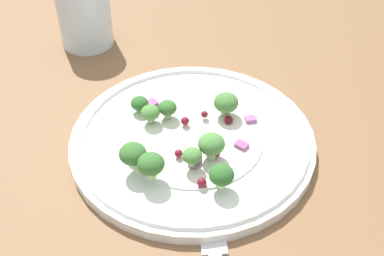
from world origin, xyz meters
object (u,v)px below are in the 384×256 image
object	(u,v)px
plate	(192,141)
broccoli_floret_0	(147,164)
broccoli_floret_1	(150,113)
water_glass	(84,15)
broccoli_floret_2	(222,175)

from	to	relation	value
plate	broccoli_floret_0	distance (cm)	8.00
broccoli_floret_1	water_glass	world-z (taller)	water_glass
broccoli_floret_0	plate	bearing A→B (deg)	-107.43
broccoli_floret_1	broccoli_floret_2	size ratio (longest dim) A/B	0.85
broccoli_floret_1	plate	bearing A→B (deg)	169.98
broccoli_floret_2	broccoli_floret_1	bearing A→B (deg)	-34.83
broccoli_floret_0	broccoli_floret_2	world-z (taller)	broccoli_floret_0
plate	broccoli_floret_1	bearing A→B (deg)	-10.02
water_glass	plate	bearing A→B (deg)	142.10
broccoli_floret_0	broccoli_floret_1	world-z (taller)	broccoli_floret_0
broccoli_floret_2	water_glass	xyz separation A→B (cm)	(25.28, -21.93, 1.27)
plate	water_glass	size ratio (longest dim) A/B	3.09
plate	broccoli_floret_0	xyz separation A→B (cm)	(2.26, 7.19, 2.68)
broccoli_floret_0	water_glass	size ratio (longest dim) A/B	0.31
plate	broccoli_floret_0	size ratio (longest dim) A/B	9.82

